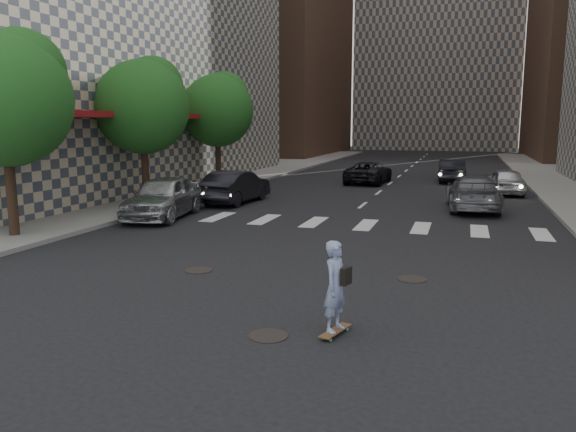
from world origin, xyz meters
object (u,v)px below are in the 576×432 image
traffic_car_a (236,187)px  skateboarder (336,286)px  tree_b (145,103)px  traffic_car_b (473,193)px  silver_sedan (163,197)px  traffic_car_c (369,172)px  traffic_car_d (505,181)px  traffic_car_e (451,171)px  tree_a (8,94)px  tree_c (219,107)px

traffic_car_a → skateboarder: bearing=121.8°
tree_b → traffic_car_b: tree_b is taller
silver_sedan → traffic_car_a: (1.11, 4.81, -0.07)m
silver_sedan → traffic_car_c: silver_sedan is taller
traffic_car_b → traffic_car_d: bearing=-108.5°
traffic_car_c → traffic_car_e: traffic_car_e is taller
tree_a → traffic_car_e: bearing=60.3°
traffic_car_a → traffic_car_d: size_ratio=1.15×
tree_c → traffic_car_b: bearing=-19.6°
skateboarder → silver_sedan: skateboarder is taller
traffic_car_e → tree_b: bearing=45.2°
traffic_car_b → silver_sedan: bearing=22.9°
tree_b → skateboarder: size_ratio=3.84×
tree_b → skateboarder: 18.10m
silver_sedan → traffic_car_e: bearing=51.3°
skateboarder → tree_b: bearing=147.9°
silver_sedan → traffic_car_c: size_ratio=1.01×
tree_b → traffic_car_a: (3.56, 1.86, -3.87)m
traffic_car_d → traffic_car_e: 6.37m
silver_sedan → traffic_car_b: silver_sedan is taller
tree_b → traffic_car_a: tree_b is taller
traffic_car_a → traffic_car_c: (4.56, 10.65, -0.09)m
skateboarder → traffic_car_d: (4.18, 22.45, -0.21)m
tree_a → tree_c: (0.00, 16.00, 0.00)m
skateboarder → traffic_car_c: size_ratio=0.35×
skateboarder → traffic_car_e: 28.16m
tree_b → traffic_car_d: 18.85m
tree_a → traffic_car_b: bearing=37.4°
tree_c → traffic_car_e: (13.07, 6.91, -3.91)m
skateboarder → traffic_car_a: (-8.21, 15.09, -0.13)m
traffic_car_c → traffic_car_e: 5.49m
traffic_car_e → traffic_car_a: bearing=50.4°
traffic_car_d → traffic_car_a: bearing=24.8°
traffic_car_a → tree_c: bearing=-56.7°
traffic_car_c → tree_c: bearing=32.9°
traffic_car_c → traffic_car_d: size_ratio=1.19×
traffic_car_c → silver_sedan: bearing=73.7°
tree_b → traffic_car_a: size_ratio=1.41×
traffic_car_a → traffic_car_b: traffic_car_a is taller
silver_sedan → traffic_car_c: 16.46m
tree_a → traffic_car_c: 22.42m
traffic_car_e → silver_sedan: bearing=55.7°
tree_a → traffic_car_b: tree_a is taller
tree_a → silver_sedan: (2.45, 5.06, -3.80)m
tree_c → silver_sedan: size_ratio=1.34×
tree_b → silver_sedan: 5.40m
tree_c → traffic_car_e: tree_c is taller
tree_a → silver_sedan: 6.79m
traffic_car_b → traffic_car_e: traffic_car_b is taller
traffic_car_a → traffic_car_e: traffic_car_a is taller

